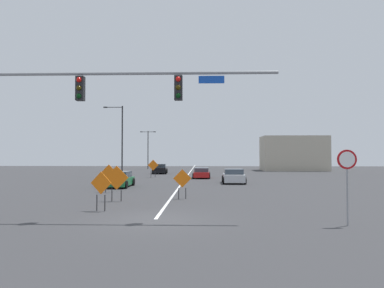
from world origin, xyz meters
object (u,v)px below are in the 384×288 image
object	(u,v)px
construction_sign_right_lane	(101,186)
construction_sign_left_lane	(182,180)
construction_sign_median_far	(109,175)
street_lamp_far_left	(148,146)
car_red_passing	(201,173)
car_green_near	(119,180)
street_lamp_near_right	(121,137)
traffic_signal_assembly	(81,100)
construction_sign_right_shoulder	(117,179)
construction_sign_left_shoulder	(153,166)
car_silver_mid	(234,176)
car_black_far	(160,169)
stop_sign	(347,172)

from	to	relation	value
construction_sign_right_lane	construction_sign_left_lane	bearing A→B (deg)	51.88
construction_sign_median_far	construction_sign_right_lane	world-z (taller)	construction_sign_median_far
street_lamp_far_left	construction_sign_right_lane	world-z (taller)	street_lamp_far_left
car_red_passing	car_green_near	size ratio (longest dim) A/B	1.12
construction_sign_median_far	car_green_near	distance (m)	4.34
street_lamp_near_right	construction_sign_median_far	xyz separation A→B (m)	(3.16, -17.08, -3.47)
construction_sign_median_far	car_green_near	size ratio (longest dim) A/B	0.51
traffic_signal_assembly	construction_sign_right_shoulder	size ratio (longest dim) A/B	6.16
construction_sign_right_shoulder	construction_sign_right_lane	bearing A→B (deg)	-88.28
traffic_signal_assembly	construction_sign_right_lane	xyz separation A→B (m)	(0.28, 2.11, -3.85)
construction_sign_median_far	construction_sign_left_shoulder	bearing A→B (deg)	86.93
street_lamp_near_right	car_silver_mid	xyz separation A→B (m)	(12.84, -8.65, -4.12)
car_black_far	car_red_passing	bearing A→B (deg)	-56.49
street_lamp_near_right	car_red_passing	size ratio (longest dim) A/B	1.92
street_lamp_near_right	construction_sign_left_lane	world-z (taller)	street_lamp_near_right
street_lamp_far_left	car_black_far	distance (m)	16.22
construction_sign_median_far	construction_sign_right_shoulder	world-z (taller)	construction_sign_right_shoulder
car_red_passing	car_black_far	bearing A→B (deg)	123.51
construction_sign_right_lane	car_green_near	size ratio (longest dim) A/B	0.48
construction_sign_left_shoulder	car_red_passing	bearing A→B (deg)	-7.72
construction_sign_right_shoulder	construction_sign_right_lane	size ratio (longest dim) A/B	1.09
construction_sign_left_shoulder	car_black_far	size ratio (longest dim) A/B	0.50
stop_sign	street_lamp_near_right	size ratio (longest dim) A/B	0.34
street_lamp_near_right	construction_sign_median_far	world-z (taller)	street_lamp_near_right
car_silver_mid	car_black_far	bearing A→B (deg)	119.16
traffic_signal_assembly	car_black_far	xyz separation A→B (m)	(-0.85, 34.86, -4.44)
car_silver_mid	car_green_near	bearing A→B (deg)	-157.34
street_lamp_near_right	car_black_far	xyz separation A→B (m)	(3.86, 7.44, -4.12)
traffic_signal_assembly	construction_sign_right_shoulder	bearing A→B (deg)	88.25
street_lamp_far_left	car_black_far	world-z (taller)	street_lamp_far_left
construction_sign_left_shoulder	car_silver_mid	world-z (taller)	construction_sign_left_shoulder
traffic_signal_assembly	construction_sign_right_shoulder	distance (m)	6.80
car_green_near	construction_sign_right_lane	bearing A→B (deg)	-80.44
traffic_signal_assembly	street_lamp_near_right	bearing A→B (deg)	99.75
car_red_passing	car_green_near	distance (m)	13.26
street_lamp_far_left	car_red_passing	world-z (taller)	street_lamp_far_left
street_lamp_far_left	car_red_passing	xyz separation A→B (m)	(10.00, -24.19, -3.60)
stop_sign	construction_sign_left_lane	size ratio (longest dim) A/B	1.61
construction_sign_right_shoulder	car_green_near	world-z (taller)	construction_sign_right_shoulder
stop_sign	street_lamp_far_left	distance (m)	53.65
stop_sign	street_lamp_near_right	world-z (taller)	street_lamp_near_right
traffic_signal_assembly	construction_sign_right_lane	size ratio (longest dim) A/B	6.71
car_red_passing	car_black_far	xyz separation A→B (m)	(-5.89, 8.90, 0.06)
stop_sign	car_silver_mid	bearing A→B (deg)	97.77
street_lamp_near_right	construction_sign_right_shoulder	bearing A→B (deg)	-77.36
street_lamp_far_left	car_black_far	bearing A→B (deg)	-74.95
construction_sign_left_shoulder	construction_sign_median_far	bearing A→B (deg)	-93.07
construction_sign_right_lane	car_red_passing	world-z (taller)	construction_sign_right_lane
construction_sign_right_shoulder	construction_sign_right_lane	world-z (taller)	construction_sign_right_shoulder
construction_sign_median_far	car_red_passing	distance (m)	16.97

